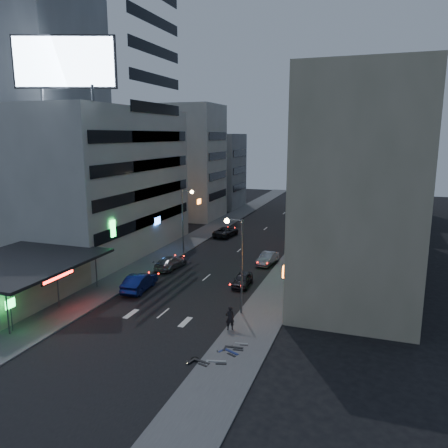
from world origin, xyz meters
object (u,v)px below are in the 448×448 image
at_px(person, 230,318).
at_px(scooter_silver_a, 227,352).
at_px(scooter_silver_b, 248,337).
at_px(parked_car_left, 226,232).
at_px(road_car_blue, 139,282).
at_px(scooter_black_a, 210,355).
at_px(scooter_blue, 239,346).
at_px(scooter_black_b, 244,340).
at_px(parked_car_right_far, 294,234).
at_px(road_car_silver, 170,262).
at_px(parked_car_right_near, 242,280).
at_px(parked_car_right_mid, 267,259).

xyz_separation_m(person, scooter_silver_a, (1.28, -4.55, -0.36)).
bearing_deg(scooter_silver_a, scooter_silver_b, -28.31).
relative_size(parked_car_left, scooter_silver_b, 3.17).
relative_size(road_car_blue, scooter_black_a, 2.55).
bearing_deg(scooter_black_a, scooter_blue, -23.70).
height_order(person, scooter_black_a, person).
xyz_separation_m(scooter_blue, scooter_black_b, (0.02, 1.04, 0.01)).
bearing_deg(parked_car_right_far, person, -87.68).
bearing_deg(scooter_silver_b, scooter_silver_a, 156.87).
bearing_deg(scooter_black_a, road_car_blue, 61.55).
bearing_deg(scooter_blue, road_car_blue, 79.27).
relative_size(parked_car_right_far, scooter_blue, 2.37).
xyz_separation_m(parked_car_right_far, scooter_black_a, (1.30, -37.49, 0.05)).
relative_size(road_car_silver, scooter_silver_b, 2.99).
height_order(scooter_black_b, scooter_silver_b, scooter_black_b).
height_order(parked_car_left, person, person).
bearing_deg(parked_car_right_near, person, -81.30).
relative_size(parked_car_right_mid, scooter_silver_b, 2.58).
xyz_separation_m(parked_car_right_near, scooter_silver_b, (4.01, -11.79, -0.04)).
bearing_deg(parked_car_right_far, parked_car_left, -167.18).
height_order(parked_car_left, scooter_black_b, parked_car_left).
relative_size(parked_car_right_mid, person, 2.16).
height_order(road_car_silver, scooter_silver_b, road_car_silver).
bearing_deg(parked_car_right_near, parked_car_right_far, 84.22).
height_order(road_car_blue, scooter_silver_b, road_car_blue).
relative_size(parked_car_right_near, scooter_silver_a, 1.92).
distance_m(parked_car_left, road_car_silver, 17.16).
height_order(road_car_silver, scooter_blue, road_car_silver).
bearing_deg(road_car_blue, scooter_black_a, 131.53).
bearing_deg(parked_car_left, person, 116.06).
relative_size(parked_car_right_mid, parked_car_right_far, 0.91).
bearing_deg(scooter_black_a, parked_car_right_near, 24.09).
xyz_separation_m(road_car_blue, scooter_silver_a, (12.40, -10.23, -0.10)).
relative_size(parked_car_left, scooter_silver_a, 2.58).
xyz_separation_m(scooter_black_a, scooter_black_b, (1.44, 2.81, 0.01)).
relative_size(road_car_blue, scooter_silver_b, 3.09).
xyz_separation_m(parked_car_right_mid, person, (1.47, -18.22, 0.40)).
bearing_deg(parked_car_right_mid, scooter_blue, -74.48).
bearing_deg(scooter_black_b, parked_car_right_far, -2.26).
bearing_deg(parked_car_right_far, scooter_blue, -84.91).
relative_size(parked_car_right_near, scooter_silver_b, 2.36).
bearing_deg(scooter_black_a, scooter_black_b, -12.11).
distance_m(scooter_silver_a, scooter_silver_b, 2.95).
bearing_deg(scooter_black_b, scooter_blue, 172.17).
height_order(parked_car_right_near, scooter_silver_a, scooter_silver_a).
xyz_separation_m(road_car_blue, person, (11.12, -5.68, 0.26)).
distance_m(parked_car_right_mid, scooter_silver_a, 22.94).
height_order(parked_car_right_near, road_car_blue, road_car_blue).
relative_size(parked_car_right_near, parked_car_right_mid, 0.91).
xyz_separation_m(parked_car_right_near, parked_car_right_far, (1.16, 22.16, 0.02)).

